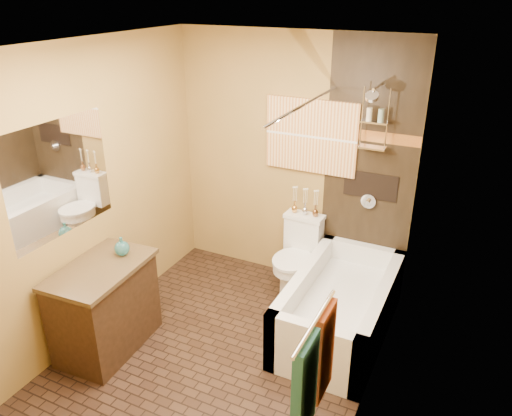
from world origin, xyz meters
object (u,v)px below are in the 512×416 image
Objects in this scene: toilet at (297,256)px; vanity at (105,307)px; bathtub at (340,311)px; sunset_painting at (311,136)px.

vanity is (-1.12, -1.51, 0.01)m from toilet.
sunset_painting is at bearing 129.61° from bathtub.
bathtub is at bearing 27.84° from vanity.
vanity reaches higher than bathtub.
sunset_painting is 1.63m from bathtub.
toilet is (-0.60, 0.47, 0.17)m from bathtub.
toilet is (0.00, -0.26, -1.16)m from sunset_painting.
sunset_painting is 1.19m from toilet.
sunset_painting is 2.39m from vanity.
bathtub is at bearing -36.36° from toilet.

